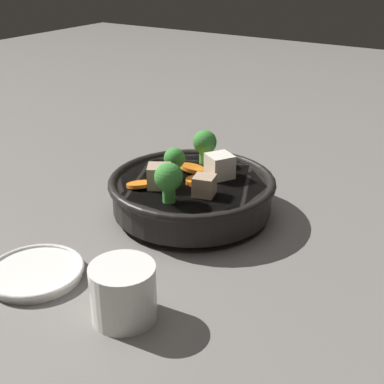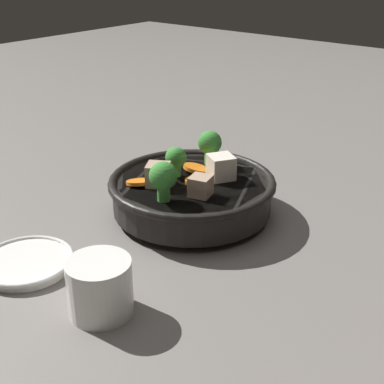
# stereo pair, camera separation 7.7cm
# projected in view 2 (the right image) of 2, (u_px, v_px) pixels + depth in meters

# --- Properties ---
(ground_plane) EXTENTS (3.00, 3.00, 0.00)m
(ground_plane) POSITION_uv_depth(u_px,v_px,m) (192.00, 214.00, 0.79)
(ground_plane) COLOR slate
(stirfry_bowl) EXTENTS (0.24, 0.24, 0.11)m
(stirfry_bowl) POSITION_uv_depth(u_px,v_px,m) (192.00, 190.00, 0.77)
(stirfry_bowl) COLOR black
(stirfry_bowl) RESTS_ON ground_plane
(side_saucer) EXTENTS (0.12, 0.12, 0.01)m
(side_saucer) POSITION_uv_depth(u_px,v_px,m) (26.00, 262.00, 0.66)
(side_saucer) COLOR white
(side_saucer) RESTS_ON ground_plane
(tea_cup) EXTENTS (0.07, 0.07, 0.06)m
(tea_cup) POSITION_uv_depth(u_px,v_px,m) (100.00, 287.00, 0.57)
(tea_cup) COLOR white
(tea_cup) RESTS_ON ground_plane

